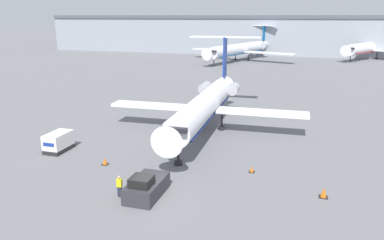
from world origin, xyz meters
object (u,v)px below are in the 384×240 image
object	(u,v)px
traffic_cone_right	(252,169)
airplane_parked_far_left	(240,49)
pushback_tug	(147,187)
airplane_parked_far_right	(370,48)
airplane_main	(206,104)
luggage_cart	(59,142)
worker_near_tug	(120,186)
traffic_cone_left	(105,161)
traffic_cone_mid	(324,193)

from	to	relation	value
traffic_cone_right	airplane_parked_far_left	xyz separation A→B (m)	(-16.24, 86.88, 3.38)
pushback_tug	airplane_parked_far_right	bearing A→B (deg)	74.58
airplane_main	airplane_parked_far_right	size ratio (longest dim) A/B	0.83
luggage_cart	worker_near_tug	size ratio (longest dim) A/B	1.80
traffic_cone_right	airplane_parked_far_right	distance (m)	107.10
luggage_cart	traffic_cone_left	distance (m)	6.86
worker_near_tug	traffic_cone_mid	xyz separation A→B (m)	(15.31, 4.56, -0.53)
worker_near_tug	traffic_cone_right	size ratio (longest dim) A/B	2.90
traffic_cone_left	airplane_parked_far_right	distance (m)	113.08
luggage_cart	traffic_cone_right	size ratio (longest dim) A/B	5.24
airplane_parked_far_left	pushback_tug	bearing A→B (deg)	-84.54
pushback_tug	luggage_cart	size ratio (longest dim) A/B	1.38
airplane_main	pushback_tug	distance (m)	18.36
pushback_tug	airplane_parked_far_left	size ratio (longest dim) A/B	0.11
worker_near_tug	pushback_tug	bearing A→B (deg)	21.56
worker_near_tug	traffic_cone_left	size ratio (longest dim) A/B	2.50
traffic_cone_left	traffic_cone_right	bearing A→B (deg)	9.53
traffic_cone_right	traffic_cone_mid	bearing A→B (deg)	-28.19
airplane_parked_far_left	airplane_main	bearing A→B (deg)	-83.31
traffic_cone_left	airplane_main	bearing A→B (deg)	64.73
worker_near_tug	airplane_parked_far_right	distance (m)	116.96
luggage_cart	airplane_parked_far_left	xyz separation A→B (m)	(3.99, 87.20, 2.69)
airplane_main	airplane_parked_far_right	distance (m)	98.30
luggage_cart	airplane_parked_far_right	distance (m)	113.55
pushback_tug	traffic_cone_left	world-z (taller)	pushback_tug
airplane_main	pushback_tug	xyz separation A→B (m)	(0.09, -18.16, -2.68)
worker_near_tug	airplane_parked_far_left	bearing A→B (deg)	94.24
luggage_cart	traffic_cone_left	bearing A→B (deg)	-16.79
pushback_tug	airplane_parked_far_left	world-z (taller)	airplane_parked_far_left
traffic_cone_right	traffic_cone_mid	size ratio (longest dim) A/B	0.73
airplane_parked_far_left	luggage_cart	bearing A→B (deg)	-92.62
traffic_cone_mid	airplane_main	bearing A→B (deg)	133.09
luggage_cart	worker_near_tug	distance (m)	13.32
airplane_main	traffic_cone_left	distance (m)	15.15
worker_near_tug	airplane_main	bearing A→B (deg)	84.38
luggage_cart	airplane_parked_far_right	xyz separation A→B (m)	(43.70, 104.77, 2.69)
airplane_main	luggage_cart	distance (m)	17.39
airplane_main	worker_near_tug	xyz separation A→B (m)	(-1.86, -18.93, -2.51)
worker_near_tug	airplane_parked_far_left	world-z (taller)	airplane_parked_far_left
traffic_cone_left	worker_near_tug	bearing A→B (deg)	-51.05
traffic_cone_left	airplane_parked_far_left	world-z (taller)	airplane_parked_far_left
airplane_main	luggage_cart	size ratio (longest dim) A/B	8.98
luggage_cart	traffic_cone_mid	distance (m)	26.49
airplane_main	luggage_cart	xyz separation A→B (m)	(-12.87, -11.43, -2.45)
worker_near_tug	traffic_cone_right	bearing A→B (deg)	40.30
worker_near_tug	airplane_parked_far_left	size ratio (longest dim) A/B	0.05
pushback_tug	traffic_cone_left	bearing A→B (deg)	143.49
luggage_cart	airplane_parked_far_right	bearing A→B (deg)	67.36
worker_near_tug	airplane_parked_far_left	xyz separation A→B (m)	(-7.02, 94.70, 2.74)
traffic_cone_right	airplane_main	bearing A→B (deg)	123.52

